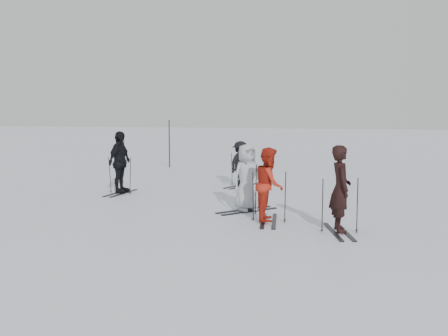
% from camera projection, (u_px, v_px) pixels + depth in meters
% --- Properties ---
extents(ground, '(120.00, 120.00, 0.00)m').
position_uv_depth(ground, '(216.00, 210.00, 13.11)').
color(ground, silver).
rests_on(ground, ground).
extents(skier_near_dark, '(0.58, 0.76, 1.85)m').
position_uv_depth(skier_near_dark, '(340.00, 190.00, 10.61)').
color(skier_near_dark, black).
rests_on(skier_near_dark, ground).
extents(skier_red, '(0.73, 0.90, 1.72)m').
position_uv_depth(skier_red, '(269.00, 185.00, 11.66)').
color(skier_red, '#B52414').
rests_on(skier_red, ground).
extents(skier_grey, '(0.98, 0.98, 1.72)m').
position_uv_depth(skier_grey, '(247.00, 178.00, 12.87)').
color(skier_grey, '#A9AEB3').
rests_on(skier_grey, ground).
extents(skier_uphill_left, '(0.59, 1.18, 1.93)m').
position_uv_depth(skier_uphill_left, '(120.00, 163.00, 15.63)').
color(skier_uphill_left, black).
rests_on(skier_uphill_left, ground).
extents(skier_uphill_far, '(0.92, 1.13, 1.53)m').
position_uv_depth(skier_uphill_far, '(240.00, 164.00, 17.11)').
color(skier_uphill_far, black).
rests_on(skier_uphill_far, ground).
extents(skis_near_dark, '(1.82, 1.23, 1.22)m').
position_uv_depth(skis_near_dark, '(340.00, 204.00, 10.64)').
color(skis_near_dark, black).
rests_on(skis_near_dark, ground).
extents(skis_red, '(1.76, 1.05, 1.23)m').
position_uv_depth(skis_red, '(269.00, 196.00, 11.68)').
color(skis_red, black).
rests_on(skis_red, ground).
extents(skis_grey, '(1.93, 1.91, 1.30)m').
position_uv_depth(skis_grey, '(247.00, 186.00, 12.89)').
color(skis_grey, black).
rests_on(skis_grey, ground).
extents(skis_uphill_left, '(1.71, 1.04, 1.19)m').
position_uv_depth(skis_uphill_left, '(120.00, 175.00, 15.67)').
color(skis_uphill_left, black).
rests_on(skis_uphill_left, ground).
extents(skis_uphill_far, '(1.82, 1.43, 1.18)m').
position_uv_depth(skis_uphill_far, '(240.00, 169.00, 17.13)').
color(skis_uphill_far, black).
rests_on(skis_uphill_far, ground).
extents(piste_marker, '(0.06, 0.06, 2.18)m').
position_uv_depth(piste_marker, '(169.00, 144.00, 22.76)').
color(piste_marker, black).
rests_on(piste_marker, ground).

